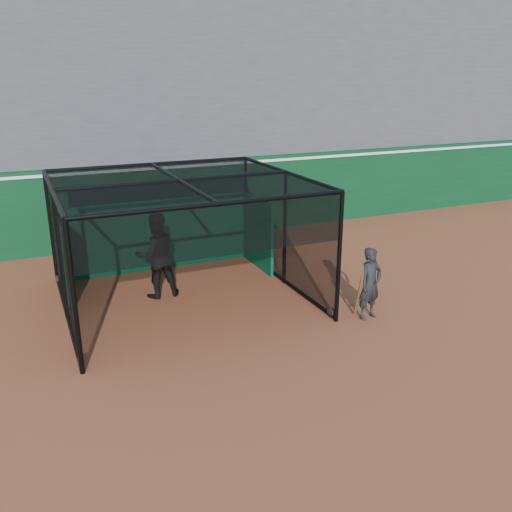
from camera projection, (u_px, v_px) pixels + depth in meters
name	position (u px, v px, depth m)	size (l,w,h in m)	color
ground	(246.00, 370.00, 9.76)	(120.00, 120.00, 0.00)	brown
outfield_wall	(138.00, 203.00, 16.71)	(50.00, 0.50, 2.50)	#0A381A
grandstand	(108.00, 92.00, 18.96)	(50.00, 7.85, 8.95)	#4C4C4F
batting_cage	(182.00, 242.00, 12.38)	(5.37, 5.07, 2.84)	black
batter	(157.00, 255.00, 12.69)	(0.99, 0.77, 2.04)	black
on_deck_player	(370.00, 284.00, 11.60)	(0.65, 0.50, 1.59)	black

